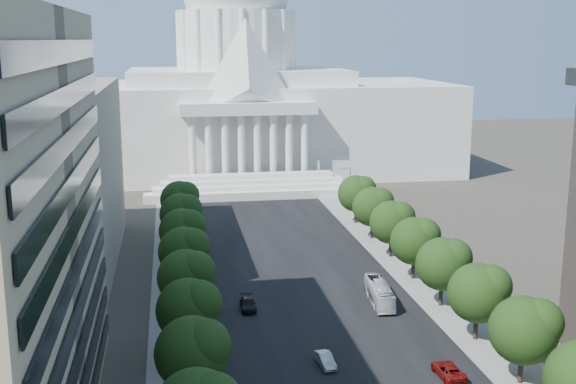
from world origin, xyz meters
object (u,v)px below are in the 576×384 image
car_red (448,371)px  city_bus (379,293)px  car_silver (325,360)px  car_dark_b (248,304)px

car_red → city_bus: (-1.06, 23.75, 0.76)m
car_silver → city_bus: size_ratio=0.40×
car_dark_b → city_bus: 18.98m
car_silver → car_dark_b: (-6.95, 19.35, 0.03)m
city_bus → car_dark_b: bearing=-176.4°
car_dark_b → city_bus: city_bus is taller
car_red → car_dark_b: (-20.02, 24.36, -0.00)m
car_silver → car_dark_b: car_dark_b is taller
car_dark_b → city_bus: (18.96, -0.61, 0.77)m
car_silver → car_dark_b: 20.56m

